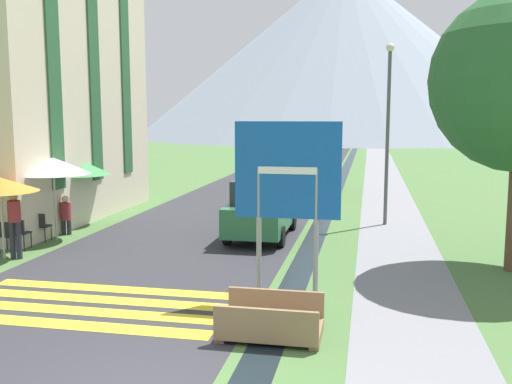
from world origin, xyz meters
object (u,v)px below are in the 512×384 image
Objects in this scene: parked_car_near at (262,208)px; cafe_umbrella_middle_white at (53,166)px; streetlamp at (388,121)px; cafe_chair_far_right at (62,215)px; person_seated_far at (25,219)px; cafe_chair_middle at (41,225)px; road_sign at (287,184)px; cafe_chair_near_right at (20,231)px; parked_car_far at (304,175)px; hotel_building at (19,44)px; person_seated_near at (66,213)px; cafe_umbrella_rear_green at (80,167)px; footbridge at (271,323)px; person_standing_terrace at (15,220)px; cafe_umbrella_front_orange at (0,185)px; cafe_chair_near_left at (6,234)px.

cafe_umbrella_middle_white reaches higher than parked_car_near.
cafe_umbrella_middle_white is at bearing -156.02° from streetlamp.
cafe_chair_far_right is 1.78m from person_seated_far.
person_seated_far reaches higher than cafe_chair_middle.
cafe_chair_near_right is at bearing 159.45° from road_sign.
parked_car_far is 5.18× the size of cafe_chair_near_right.
hotel_building is 9.29× the size of person_seated_far.
cafe_chair_middle is 1.75m from cafe_umbrella_middle_white.
person_seated_near is at bearing 96.16° from cafe_umbrella_middle_white.
cafe_umbrella_middle_white is at bearing -78.97° from cafe_umbrella_rear_green.
footbridge is at bearing -90.06° from road_sign.
cafe_umbrella_rear_green is (-8.04, 6.74, -0.42)m from road_sign.
cafe_umbrella_rear_green is (0.04, 1.22, 1.43)m from cafe_chair_far_right.
road_sign is 2.10× the size of footbridge.
cafe_umbrella_rear_green is at bearing -169.52° from streetlamp.
cafe_chair_middle is (-7.82, 5.78, 0.29)m from footbridge.
cafe_chair_near_right is (-7.85, 2.94, -1.84)m from road_sign.
hotel_building is 2.84× the size of parked_car_near.
parked_car_near is 6.49m from cafe_chair_far_right.
person_standing_terrace is (0.51, -0.94, 0.49)m from cafe_chair_near_right.
hotel_building is 8.25m from person_standing_terrace.
parked_car_near is at bearing -8.17° from cafe_umbrella_rear_green.
person_standing_terrace is (-7.34, 2.00, -1.35)m from road_sign.
parked_car_far is at bearing 59.12° from person_seated_near.
person_standing_terrace is 1.40× the size of person_seated_far.
cafe_umbrella_rear_green reaches higher than person_seated_far.
cafe_chair_middle is at bearing -124.99° from cafe_umbrella_middle_white.
hotel_building is 2.61× the size of parked_car_far.
cafe_chair_middle is at bearing -52.59° from hotel_building.
cafe_chair_near_right is 0.39× the size of cafe_umbrella_rear_green.
cafe_umbrella_rear_green is (-0.21, 2.81, 1.43)m from cafe_chair_middle.
parked_car_near reaches higher than person_seated_far.
parked_car_far is (-1.40, 17.30, 0.68)m from footbridge.
cafe_chair_middle is at bearing 94.06° from cafe_umbrella_front_orange.
footbridge is at bearing -41.59° from hotel_building.
road_sign is 8.62m from cafe_chair_near_left.
hotel_building reaches higher than person_standing_terrace.
person_seated_far is (-0.14, -1.77, 0.17)m from cafe_chair_far_right.
road_sign is at bearing -15.23° from person_standing_terrace.
hotel_building is 4.68× the size of cafe_umbrella_middle_white.
cafe_chair_near_left is 0.41m from cafe_chair_near_right.
hotel_building is at bearing 117.57° from cafe_umbrella_front_orange.
road_sign is at bearing -33.31° from person_seated_near.
person_seated_near is (0.21, 2.07, 0.16)m from cafe_chair_near_right.
cafe_umbrella_front_orange reaches higher than cafe_chair_near_left.
person_standing_terrace is (0.67, -0.57, 0.49)m from cafe_chair_near_left.
person_standing_terrace reaches higher than cafe_chair_near_left.
hotel_building is 13.22m from parked_car_far.
cafe_umbrella_middle_white is (0.45, 1.74, 1.69)m from cafe_chair_near_left.
person_seated_near is at bearing 56.27° from cafe_chair_middle.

